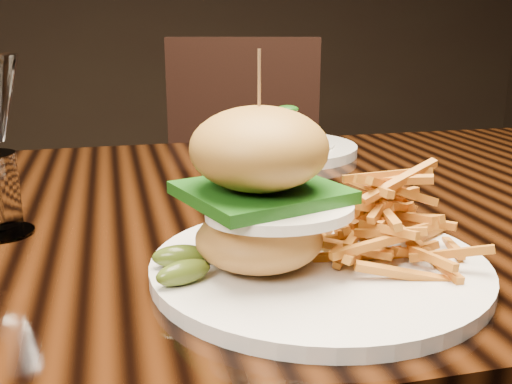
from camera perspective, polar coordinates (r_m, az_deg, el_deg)
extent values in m
cube|color=black|center=(0.84, -2.63, -2.45)|extent=(1.60, 0.90, 0.04)
cube|color=black|center=(1.60, 21.76, -8.75)|extent=(0.06, 0.06, 0.71)
cylinder|color=silver|center=(0.61, 5.99, -7.06)|extent=(0.34, 0.34, 0.01)
ellipsoid|color=#A67335|center=(0.58, 0.29, -4.47)|extent=(0.12, 0.12, 0.06)
ellipsoid|color=white|center=(0.55, 2.31, -1.82)|extent=(0.14, 0.11, 0.01)
ellipsoid|color=orange|center=(0.55, 5.23, -1.38)|extent=(0.03, 0.03, 0.01)
cube|color=#216519|center=(0.56, 0.29, -0.30)|extent=(0.17, 0.17, 0.01)
ellipsoid|color=olive|center=(0.55, 0.30, 4.18)|extent=(0.13, 0.13, 0.08)
cylinder|color=olive|center=(0.55, 0.30, 8.19)|extent=(0.00, 0.00, 0.10)
ellipsoid|color=#384813|center=(0.55, -6.92, -7.59)|extent=(0.06, 0.04, 0.02)
ellipsoid|color=#384813|center=(0.59, -7.24, -6.06)|extent=(0.06, 0.03, 0.02)
cube|color=silver|center=(0.87, -0.24, 0.69)|extent=(0.07, 0.07, 0.03)
cylinder|color=white|center=(0.78, -22.97, -3.56)|extent=(0.07, 0.07, 0.00)
cylinder|color=silver|center=(1.15, 2.28, 4.10)|extent=(0.29, 0.29, 0.02)
cylinder|color=silver|center=(1.15, 2.29, 4.20)|extent=(0.21, 0.21, 0.02)
ellipsoid|color=black|center=(1.14, 2.31, 6.13)|extent=(0.11, 0.09, 0.06)
ellipsoid|color=#216519|center=(1.13, 2.99, 7.87)|extent=(0.04, 0.03, 0.02)
cube|color=black|center=(1.71, -1.55, -2.67)|extent=(0.57, 0.57, 0.06)
cube|color=black|center=(1.85, -1.21, 6.78)|extent=(0.46, 0.17, 0.50)
cylinder|color=black|center=(1.64, -8.67, -12.15)|extent=(0.04, 0.04, 0.45)
cylinder|color=black|center=(1.62, 4.98, -12.46)|extent=(0.04, 0.04, 0.45)
cylinder|color=black|center=(1.98, -6.70, -7.01)|extent=(0.04, 0.04, 0.45)
cylinder|color=black|center=(1.96, 4.42, -7.18)|extent=(0.04, 0.04, 0.45)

